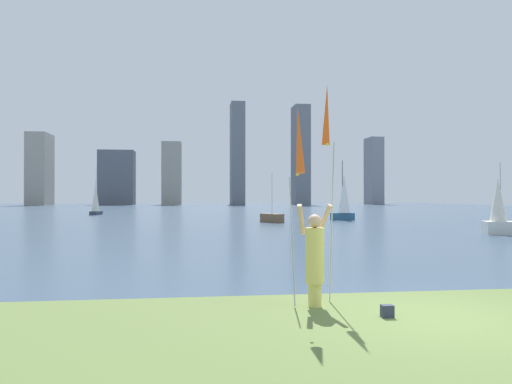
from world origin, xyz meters
name	(u,v)px	position (x,y,z in m)	size (l,w,h in m)	color
ground	(229,213)	(0.00, 50.95, -0.06)	(120.00, 138.00, 0.12)	#5B7038
person	(315,256)	(-1.92, 1.02, 0.94)	(0.70, 0.52, 1.91)	#D8CC66
kite_flag_left	(299,143)	(-2.31, 0.64, 2.99)	(0.16, 1.07, 3.68)	#B2B2B7
kite_flag_right	(327,120)	(-1.54, 1.56, 3.55)	(0.16, 0.67, 4.27)	#B2B2B7
bag	(387,311)	(-0.89, 0.12, 0.10)	(0.20, 0.14, 0.21)	#33384C
sailboat_0	(344,197)	(8.23, 31.25, 1.94)	(2.00, 1.03, 4.98)	#2D6084
sailboat_1	(96,199)	(-14.59, 44.89, 1.63)	(1.13, 1.74, 5.18)	#333D51
sailboat_2	(499,211)	(11.80, 15.84, 1.22)	(1.81, 1.28, 3.82)	silver
sailboat_4	(272,218)	(1.67, 28.34, 0.35)	(1.69, 2.02, 3.78)	brown
skyline_tower_0	(40,169)	(-36.77, 98.78, 7.58)	(4.01, 7.11, 15.16)	gray
skyline_tower_1	(117,178)	(-21.36, 101.66, 6.00)	(7.65, 4.77, 12.00)	#565B66
skyline_tower_2	(172,174)	(-9.29, 100.82, 6.90)	(4.20, 6.83, 13.80)	gray
skyline_tower_3	(237,154)	(5.50, 102.28, 11.65)	(3.12, 5.70, 23.30)	slate
skyline_tower_4	(301,155)	(19.20, 97.05, 10.99)	(3.36, 5.53, 21.97)	slate
skyline_tower_5	(374,171)	(37.28, 99.94, 7.75)	(3.05, 5.24, 15.49)	gray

